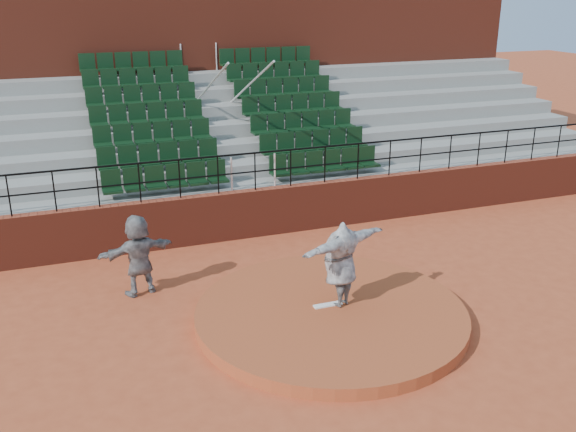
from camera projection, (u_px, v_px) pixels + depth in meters
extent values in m
plane|color=#AF4827|center=(331.00, 320.00, 13.04)|extent=(90.00, 90.00, 0.00)
cylinder|color=#A44724|center=(331.00, 314.00, 13.00)|extent=(5.50, 5.50, 0.25)
cube|color=white|center=(328.00, 305.00, 13.08)|extent=(0.60, 0.15, 0.03)
cube|color=maroon|center=(256.00, 213.00, 17.23)|extent=(24.00, 0.30, 1.30)
cylinder|color=black|center=(255.00, 153.00, 16.67)|extent=(24.00, 0.05, 0.05)
cylinder|color=black|center=(255.00, 171.00, 16.84)|extent=(24.00, 0.04, 0.04)
cylinder|color=black|center=(9.00, 196.00, 14.89)|extent=(0.04, 0.04, 1.00)
cylinder|color=black|center=(54.00, 191.00, 15.21)|extent=(0.04, 0.04, 1.00)
cylinder|color=black|center=(98.00, 187.00, 15.54)|extent=(0.04, 0.04, 1.00)
cylinder|color=black|center=(140.00, 183.00, 15.87)|extent=(0.04, 0.04, 1.00)
cylinder|color=black|center=(180.00, 179.00, 16.19)|extent=(0.04, 0.04, 1.00)
cylinder|color=black|center=(218.00, 175.00, 16.52)|extent=(0.04, 0.04, 1.00)
cylinder|color=black|center=(255.00, 171.00, 16.84)|extent=(0.04, 0.04, 1.00)
cylinder|color=black|center=(291.00, 168.00, 17.17)|extent=(0.04, 0.04, 1.00)
cylinder|color=black|center=(325.00, 165.00, 17.50)|extent=(0.04, 0.04, 1.00)
cylinder|color=black|center=(358.00, 161.00, 17.82)|extent=(0.04, 0.04, 1.00)
cylinder|color=black|center=(390.00, 158.00, 18.15)|extent=(0.04, 0.04, 1.00)
cylinder|color=black|center=(420.00, 155.00, 18.47)|extent=(0.04, 0.04, 1.00)
cylinder|color=black|center=(450.00, 152.00, 18.80)|extent=(0.04, 0.04, 1.00)
cylinder|color=black|center=(479.00, 149.00, 19.13)|extent=(0.04, 0.04, 1.00)
cylinder|color=black|center=(506.00, 147.00, 19.45)|extent=(0.04, 0.04, 1.00)
cylinder|color=black|center=(533.00, 144.00, 19.78)|extent=(0.04, 0.04, 1.00)
cylinder|color=black|center=(559.00, 141.00, 20.10)|extent=(0.04, 0.04, 1.00)
cube|color=gray|center=(250.00, 206.00, 17.74)|extent=(24.00, 0.85, 1.30)
cube|color=black|center=(166.00, 179.00, 16.67)|extent=(3.30, 0.48, 0.72)
cube|color=black|center=(325.00, 163.00, 18.14)|extent=(3.30, 0.48, 0.72)
cube|color=gray|center=(241.00, 191.00, 18.42)|extent=(24.00, 0.85, 1.70)
cube|color=black|center=(159.00, 156.00, 17.29)|extent=(3.30, 0.48, 0.72)
cube|color=black|center=(313.00, 143.00, 18.75)|extent=(3.30, 0.48, 0.72)
cube|color=gray|center=(233.00, 176.00, 19.11)|extent=(24.00, 0.85, 2.10)
cube|color=black|center=(153.00, 135.00, 17.90)|extent=(3.30, 0.48, 0.72)
cube|color=black|center=(303.00, 124.00, 19.37)|extent=(3.30, 0.48, 0.72)
cube|color=gray|center=(225.00, 163.00, 19.79)|extent=(24.00, 0.85, 2.50)
cube|color=black|center=(148.00, 116.00, 18.52)|extent=(3.30, 0.48, 0.72)
cube|color=black|center=(293.00, 106.00, 19.98)|extent=(3.30, 0.48, 0.72)
cube|color=gray|center=(218.00, 150.00, 20.47)|extent=(24.00, 0.85, 2.90)
cube|color=black|center=(142.00, 97.00, 19.13)|extent=(3.30, 0.48, 0.72)
cube|color=black|center=(284.00, 89.00, 20.60)|extent=(3.30, 0.48, 0.72)
cube|color=gray|center=(211.00, 138.00, 21.15)|extent=(24.00, 0.85, 3.30)
cube|color=black|center=(137.00, 80.00, 19.75)|extent=(3.30, 0.48, 0.72)
cube|color=black|center=(275.00, 73.00, 21.21)|extent=(3.30, 0.48, 0.72)
cube|color=gray|center=(205.00, 127.00, 21.83)|extent=(24.00, 0.85, 3.70)
cube|color=black|center=(132.00, 64.00, 20.36)|extent=(3.30, 0.48, 0.72)
cube|color=black|center=(267.00, 59.00, 21.83)|extent=(3.30, 0.48, 0.72)
cylinder|color=silver|center=(203.00, 94.00, 18.86)|extent=(0.06, 5.97, 2.46)
cylinder|color=silver|center=(242.00, 92.00, 19.25)|extent=(0.06, 5.97, 2.46)
cube|color=maroon|center=(190.00, 70.00, 22.96)|extent=(24.00, 3.00, 7.10)
imported|color=black|center=(341.00, 264.00, 12.84)|extent=(2.28, 1.37, 1.80)
imported|color=black|center=(138.00, 255.00, 13.88)|extent=(1.77, 0.91, 1.82)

